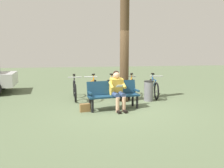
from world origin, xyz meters
TOP-DOWN VIEW (x-y plane):
  - ground_plane at (0.00, 0.00)m, footprint 40.00×40.00m
  - bench at (0.27, 0.06)m, footprint 1.65×0.69m
  - person_reading at (0.16, 0.21)m, footprint 0.53×0.80m
  - handbag at (1.16, 0.26)m, footprint 0.32×0.18m
  - tree_trunk at (-0.33, -0.90)m, footprint 0.32×0.32m
  - litter_bin at (-1.22, -0.76)m, footprint 0.35×0.35m
  - bicycle_orange at (-1.65, -1.37)m, footprint 0.48×1.67m
  - bicycle_blue at (-0.76, -1.51)m, footprint 0.73×1.58m
  - bicycle_purple at (-0.05, -1.48)m, footprint 0.50×1.66m
  - bicycle_red at (0.74, -1.56)m, footprint 0.60×1.64m
  - bicycle_silver at (1.43, -1.57)m, footprint 0.48×1.68m

SIDE VIEW (x-z plane):
  - ground_plane at x=0.00m, z-range 0.00..0.00m
  - handbag at x=1.16m, z-range 0.00..0.24m
  - bicycle_orange at x=-1.65m, z-range -0.11..0.83m
  - bicycle_blue at x=-0.76m, z-range -0.11..0.83m
  - bicycle_purple at x=-0.05m, z-range -0.11..0.83m
  - bicycle_red at x=0.74m, z-range -0.11..0.83m
  - bicycle_silver at x=1.43m, z-range -0.11..0.83m
  - litter_bin at x=-1.22m, z-range 0.00..0.74m
  - bench at x=0.27m, z-range 0.07..0.94m
  - person_reading at x=0.16m, z-range 0.06..1.27m
  - tree_trunk at x=-0.33m, z-range 0.00..3.65m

